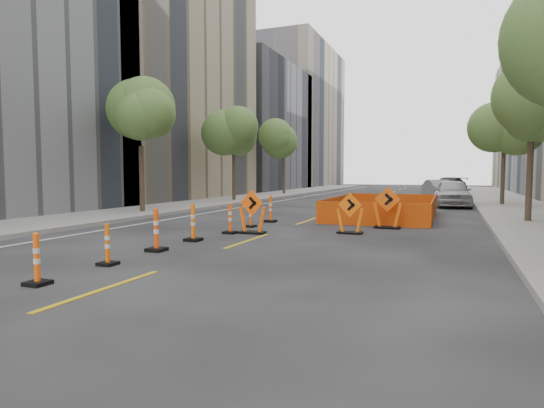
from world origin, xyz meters
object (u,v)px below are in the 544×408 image
at_px(channelizer_5, 193,222).
at_px(parked_car_mid, 439,189).
at_px(channelizer_6, 230,218).
at_px(chevron_sign_center, 350,213).
at_px(chevron_sign_left, 252,212).
at_px(parked_car_far, 449,186).
at_px(channelizer_7, 250,215).
at_px(channelizer_2, 37,259).
at_px(channelizer_8, 271,209).
at_px(channelizer_3, 107,244).
at_px(channelizer_4, 156,230).
at_px(chevron_sign_right, 387,208).
at_px(parked_car_near, 452,193).

xyz_separation_m(channelizer_5, parked_car_mid, (6.22, 25.54, 0.17)).
height_order(channelizer_6, chevron_sign_center, chevron_sign_center).
height_order(chevron_sign_left, parked_car_far, parked_car_far).
relative_size(channelizer_7, parked_car_mid, 0.21).
height_order(channelizer_6, chevron_sign_left, chevron_sign_left).
distance_m(channelizer_7, chevron_sign_left, 1.78).
bearing_deg(parked_car_far, parked_car_mid, -80.03).
relative_size(channelizer_7, chevron_sign_left, 0.65).
bearing_deg(channelizer_7, channelizer_2, -89.90).
bearing_deg(channelizer_8, channelizer_3, -90.61).
distance_m(channelizer_4, channelizer_6, 3.75).
bearing_deg(channelizer_5, chevron_sign_center, 39.89).
relative_size(channelizer_5, chevron_sign_right, 0.74).
bearing_deg(channelizer_4, channelizer_3, -87.66).
xyz_separation_m(chevron_sign_center, parked_car_near, (3.15, 14.08, 0.13)).
xyz_separation_m(parked_car_mid, parked_car_far, (0.61, 6.29, 0.07)).
relative_size(channelizer_3, channelizer_4, 0.83).
height_order(channelizer_7, parked_car_near, parked_car_near).
relative_size(channelizer_3, channelizer_5, 0.83).
xyz_separation_m(channelizer_8, parked_car_near, (6.91, 11.79, 0.27)).
bearing_deg(channelizer_4, channelizer_6, 86.54).
height_order(channelizer_5, chevron_sign_center, chevron_sign_center).
xyz_separation_m(channelizer_2, channelizer_4, (-0.14, 3.75, 0.08)).
distance_m(channelizer_6, channelizer_8, 3.75).
relative_size(channelizer_5, channelizer_6, 1.08).
relative_size(chevron_sign_right, parked_car_near, 0.32).
xyz_separation_m(channelizer_4, chevron_sign_center, (3.94, 5.20, 0.12)).
bearing_deg(channelizer_5, chevron_sign_right, 46.60).
relative_size(channelizer_8, chevron_sign_center, 0.80).
distance_m(channelizer_5, chevron_sign_right, 7.21).
relative_size(channelizer_4, channelizer_8, 1.03).
bearing_deg(channelizer_2, channelizer_7, 90.10).
bearing_deg(parked_car_near, channelizer_8, -124.79).
bearing_deg(channelizer_2, channelizer_8, 89.79).
xyz_separation_m(channelizer_2, channelizer_5, (-0.18, 5.62, 0.08)).
bearing_deg(channelizer_7, channelizer_5, -92.55).
distance_m(channelizer_6, channelizer_7, 1.88).
relative_size(chevron_sign_center, chevron_sign_right, 0.90).
height_order(channelizer_8, chevron_sign_right, chevron_sign_right).
height_order(channelizer_3, chevron_sign_right, chevron_sign_right).
distance_m(channelizer_4, channelizer_7, 5.62).
xyz_separation_m(channelizer_3, parked_car_near, (7.01, 21.15, 0.35)).
xyz_separation_m(channelizer_3, channelizer_7, (0.04, 7.49, 0.00)).
bearing_deg(parked_car_mid, chevron_sign_center, -114.92).
relative_size(channelizer_2, parked_car_mid, 0.22).
xyz_separation_m(channelizer_5, chevron_sign_left, (0.95, 2.17, 0.17)).
xyz_separation_m(channelizer_6, channelizer_7, (-0.11, 1.87, -0.05)).
xyz_separation_m(channelizer_4, chevron_sign_right, (4.90, 7.11, 0.19)).
bearing_deg(parked_car_far, channelizer_6, -86.81).
xyz_separation_m(channelizer_2, channelizer_3, (-0.06, 1.87, -0.02)).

